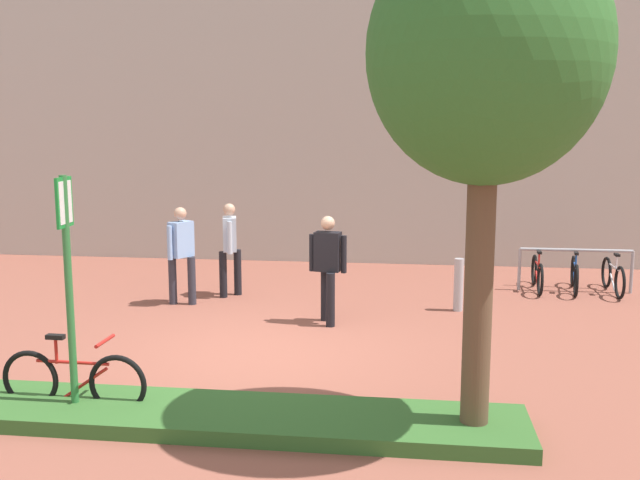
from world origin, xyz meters
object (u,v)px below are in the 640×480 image
object	(u,v)px
tree_sidewalk	(487,57)
person_shirt_white	(181,249)
bollard_steel	(459,285)
person_casual_tan	(230,244)
parking_sign_post	(67,262)
person_suited_dark	(328,263)
bike_at_sign	(74,380)
bike_rack_cluster	(575,274)

from	to	relation	value
tree_sidewalk	person_shirt_white	bearing A→B (deg)	133.39
bollard_steel	person_casual_tan	xyz separation A→B (m)	(-4.10, 0.55, 0.53)
tree_sidewalk	parking_sign_post	bearing A→B (deg)	-179.66
person_shirt_white	person_casual_tan	size ratio (longest dim) A/B	1.00
tree_sidewalk	bollard_steel	size ratio (longest dim) A/B	5.56
person_shirt_white	parking_sign_post	bearing A→B (deg)	-85.15
bollard_steel	person_suited_dark	size ratio (longest dim) A/B	0.52
bollard_steel	person_shirt_white	bearing A→B (deg)	-178.16
tree_sidewalk	person_casual_tan	distance (m)	7.38
tree_sidewalk	person_casual_tan	bearing A→B (deg)	125.12
tree_sidewalk	person_suited_dark	xyz separation A→B (m)	(-1.95, 3.98, -2.74)
tree_sidewalk	bollard_steel	distance (m)	6.02
tree_sidewalk	person_suited_dark	world-z (taller)	tree_sidewalk
bike_at_sign	person_suited_dark	xyz separation A→B (m)	(2.35, 3.86, 0.63)
parking_sign_post	tree_sidewalk	bearing A→B (deg)	0.34
bollard_steel	person_suited_dark	distance (m)	2.42
bike_rack_cluster	person_shirt_white	xyz separation A→B (m)	(-7.07, -1.89, 0.63)
parking_sign_post	bollard_steel	distance (m)	6.81
bike_at_sign	bike_rack_cluster	xyz separation A→B (m)	(6.73, 6.66, -0.00)
bollard_steel	person_casual_tan	size ratio (longest dim) A/B	0.52
tree_sidewalk	bike_rack_cluster	distance (m)	7.96
bike_at_sign	bike_rack_cluster	bearing A→B (deg)	44.71
person_casual_tan	bollard_steel	bearing A→B (deg)	-7.68
parking_sign_post	person_shirt_white	bearing A→B (deg)	94.85
person_shirt_white	bike_rack_cluster	bearing A→B (deg)	14.95
parking_sign_post	bike_rack_cluster	size ratio (longest dim) A/B	1.23
parking_sign_post	person_suited_dark	bearing A→B (deg)	60.52
bike_at_sign	parking_sign_post	bearing A→B (deg)	-61.31
person_suited_dark	tree_sidewalk	bearing A→B (deg)	-63.96
tree_sidewalk	person_suited_dark	bearing A→B (deg)	116.04
tree_sidewalk	person_suited_dark	size ratio (longest dim) A/B	2.91
person_suited_dark	person_casual_tan	distance (m)	2.57
parking_sign_post	bollard_steel	world-z (taller)	parking_sign_post
person_casual_tan	person_shirt_white	bearing A→B (deg)	-134.24
person_suited_dark	person_casual_tan	world-z (taller)	same
parking_sign_post	bike_rack_cluster	xyz separation A→B (m)	(6.65, 6.81, -1.34)
person_suited_dark	bollard_steel	bearing A→B (deg)	26.90
tree_sidewalk	bollard_steel	world-z (taller)	tree_sidewalk
bike_rack_cluster	person_shirt_white	distance (m)	7.34
bike_at_sign	bike_rack_cluster	world-z (taller)	bike_at_sign
bike_at_sign	bollard_steel	xyz separation A→B (m)	(4.45, 4.93, 0.10)
person_shirt_white	person_casual_tan	xyz separation A→B (m)	(0.69, 0.71, 0.00)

